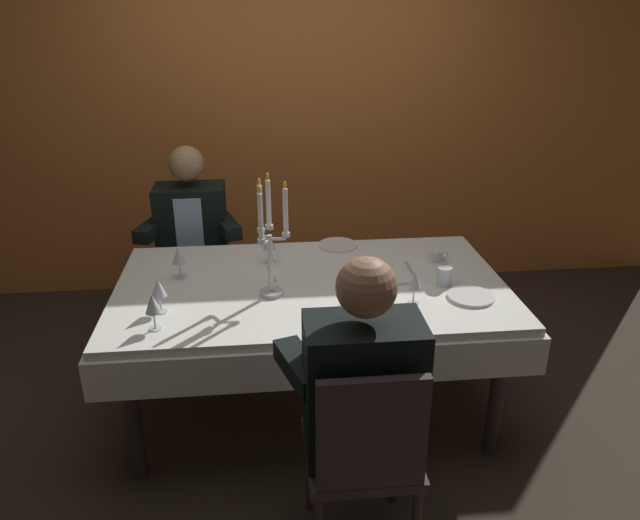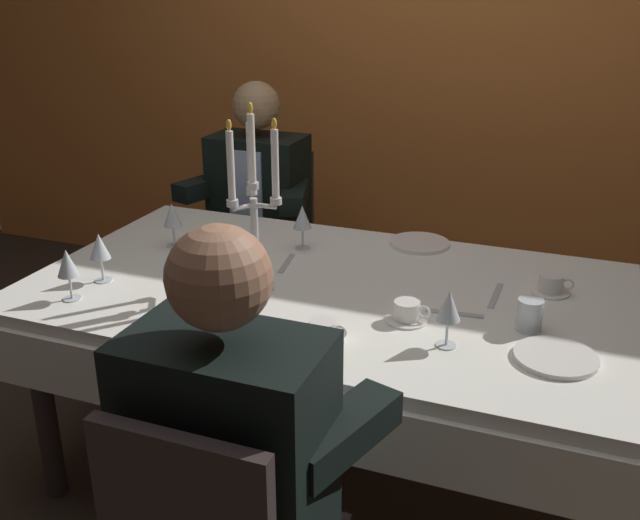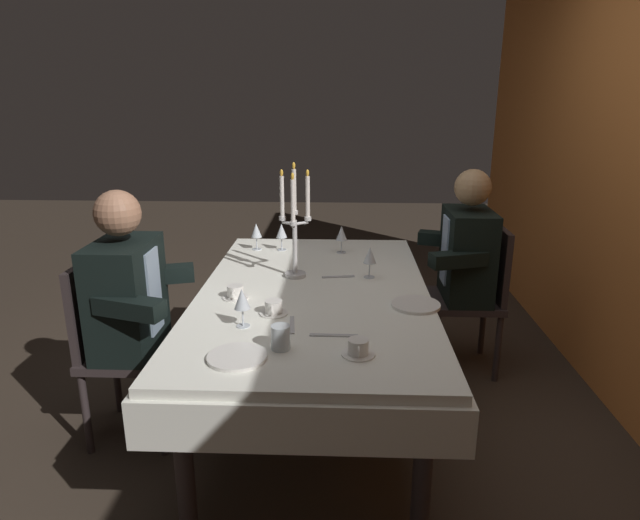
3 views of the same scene
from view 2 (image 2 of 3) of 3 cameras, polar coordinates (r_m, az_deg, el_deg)
The scene contains 20 objects.
ground_plane at distance 2.71m, azimuth 0.43°, elevation -16.47°, with size 12.00×12.00×0.00m, color #372C23.
back_wall at distance 3.74m, azimuth 9.86°, elevation 16.50°, with size 6.00×0.12×2.70m, color orange.
dining_table at distance 2.37m, azimuth 0.47°, elevation -4.60°, with size 1.94×1.14×0.74m.
candelabra at distance 2.21m, azimuth -5.27°, elevation 4.00°, with size 0.15×0.17×0.59m.
dinner_plate_0 at distance 2.68m, azimuth 7.89°, elevation 1.33°, with size 0.22×0.22×0.01m, color white.
dinner_plate_1 at distance 1.98m, azimuth 18.17°, elevation -7.33°, with size 0.22×0.22×0.01m, color white.
wine_glass_0 at distance 2.31m, azimuth -19.38°, elevation -0.31°, with size 0.07×0.07×0.16m.
wine_glass_1 at distance 2.67m, azimuth -11.62°, elevation 3.44°, with size 0.07×0.07×0.16m.
wine_glass_2 at distance 2.59m, azimuth -1.41°, elevation 3.33°, with size 0.07×0.07×0.16m.
wine_glass_3 at distance 1.93m, azimuth 10.16°, elevation -3.67°, with size 0.07×0.07×0.16m.
wine_glass_4 at distance 2.41m, azimuth -17.05°, elevation 0.92°, with size 0.07×0.07×0.16m.
water_tumbler_0 at distance 2.10m, azimuth 16.26°, elevation -4.19°, with size 0.07×0.07×0.09m, color silver.
coffee_cup_0 at distance 2.37m, azimuth 17.84°, elevation -1.88°, with size 0.13×0.12×0.06m.
coffee_cup_1 at distance 2.09m, azimuth 6.92°, elevation -4.14°, with size 0.13×0.12×0.06m.
coffee_cup_2 at distance 1.97m, azimuth 0.26°, elevation -5.72°, with size 0.13×0.12×0.06m.
fork_0 at distance 2.49m, azimuth -2.67°, elevation -0.26°, with size 0.17×0.02×0.01m, color #B7B7BC.
spoon_1 at distance 2.16m, azimuth 10.59°, elevation -4.18°, with size 0.17×0.02×0.01m, color #B7B7BC.
knife_2 at distance 2.30m, azimuth 13.71°, elevation -2.75°, with size 0.19×0.02×0.01m, color #B7B7BC.
seated_diner_0 at distance 3.34m, azimuth -4.81°, elevation 5.35°, with size 0.63×0.48×1.24m.
seated_diner_1 at distance 1.58m, azimuth -7.35°, elevation -14.87°, with size 0.63×0.48×1.24m.
Camera 2 is at (0.74, -1.99, 1.68)m, focal length 40.41 mm.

